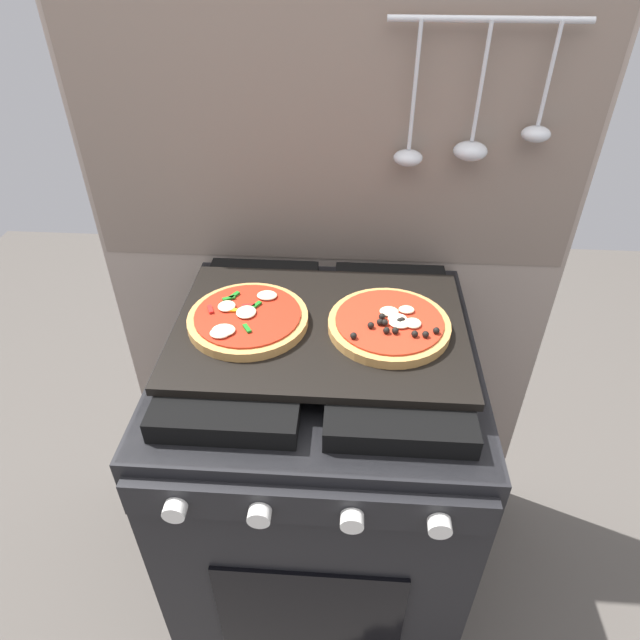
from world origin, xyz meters
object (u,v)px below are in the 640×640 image
Objects in this scene: pizza_left at (247,318)px; pizza_right at (390,324)px; stove at (320,482)px; baking_tray at (320,328)px.

pizza_right is (0.26, -0.00, 0.00)m from pizza_left.
pizza_left is at bearing -178.03° from stove.
pizza_right is (0.13, -0.01, 0.48)m from stove.
baking_tray is 0.14m from pizza_left.
stove is 0.46m from baking_tray.
pizza_right reaches higher than pizza_left.
stove is 0.50m from pizza_left.
baking_tray reaches higher than stove.
baking_tray is 2.42× the size of pizza_right.
pizza_right is at bearing -0.25° from pizza_left.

